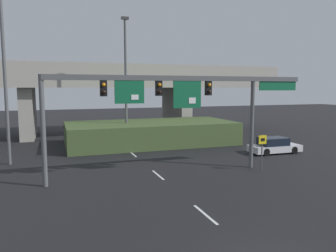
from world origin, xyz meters
TOP-DOWN VIEW (x-y plane):
  - lane_markings at (0.00, 15.47)m, footprint 0.14×37.77m
  - signal_gantry at (1.23, 11.69)m, footprint 17.62×0.44m
  - speed_limit_sign at (7.06, 10.64)m, footprint 0.60×0.11m
  - highway_light_pole_near at (-9.52, 18.41)m, footprint 0.70×0.36m
  - highway_light_pole_far at (0.43, 23.54)m, footprint 0.70×0.36m
  - overpass_bridge at (0.00, 32.41)m, footprint 42.59×9.50m
  - grass_embankment at (2.94, 23.54)m, footprint 16.61×7.70m
  - parked_sedan_near_right at (11.69, 15.40)m, footprint 4.55×1.86m

SIDE VIEW (x-z plane):
  - lane_markings at x=0.00m, z-range 0.00..0.01m
  - parked_sedan_near_right at x=11.69m, z-range -0.05..1.33m
  - grass_embankment at x=2.94m, z-range 0.00..2.21m
  - speed_limit_sign at x=7.06m, z-range 0.38..2.89m
  - signal_gantry at x=1.23m, z-range 2.04..8.48m
  - overpass_bridge at x=0.00m, z-range 1.88..10.19m
  - highway_light_pole_far at x=0.43m, z-range 0.37..12.71m
  - highway_light_pole_near at x=-9.52m, z-range 0.38..15.66m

